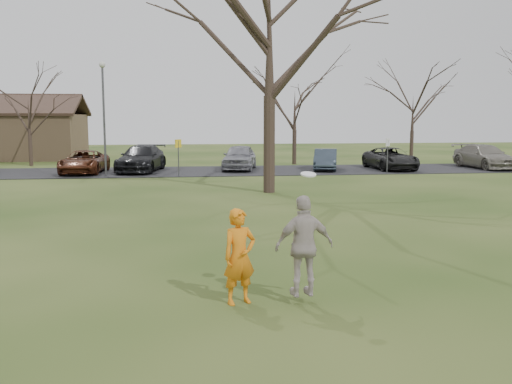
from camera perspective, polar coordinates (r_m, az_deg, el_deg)
ground at (r=10.16m, az=2.95°, el=-11.42°), size 120.00×120.00×0.00m
parking_strip at (r=34.64m, az=-4.45°, el=2.12°), size 62.00×6.50×0.04m
player_defender at (r=10.06m, az=-1.68°, el=-6.52°), size 0.73×0.61×1.71m
car_2 at (r=34.49m, az=-16.94°, el=2.92°), size 2.54×4.89×1.32m
car_3 at (r=34.74m, az=-11.49°, el=3.33°), size 3.12×5.68×1.56m
car_4 at (r=35.19m, az=-1.68°, el=3.54°), size 2.77×4.88×1.56m
car_5 at (r=35.32m, az=7.03°, el=3.28°), size 2.36×4.13×1.29m
car_6 at (r=36.45m, az=13.41°, el=3.31°), size 2.42×4.95×1.35m
car_7 at (r=39.15m, az=22.05°, el=3.34°), size 2.43×5.26×1.49m
catching_play at (r=10.00m, az=4.89°, el=-5.42°), size 1.09×0.55×2.21m
lamp_post at (r=32.23m, az=-15.12°, el=8.51°), size 0.34×0.34×6.27m
sign_yellow at (r=31.50m, az=-7.84°, el=4.14°), size 0.35×0.35×2.08m
sign_white at (r=33.61m, az=13.13°, el=4.23°), size 0.35×0.35×2.08m
big_tree at (r=25.00m, az=1.38°, el=16.08°), size 9.00×9.00×14.00m
small_tree_row at (r=39.98m, az=1.47°, el=8.43°), size 55.00×5.90×8.50m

